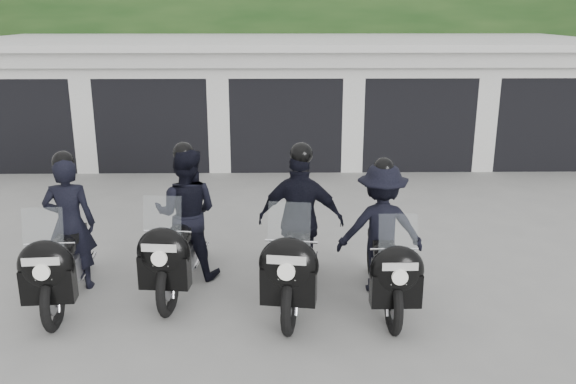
{
  "coord_description": "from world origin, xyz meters",
  "views": [
    {
      "loc": [
        -0.18,
        -8.48,
        3.7
      ],
      "look_at": [
        -0.03,
        0.33,
        1.05
      ],
      "focal_mm": 38.0,
      "sensor_mm": 36.0,
      "label": 1
    }
  ],
  "objects_px": {
    "police_bike_b": "(183,224)",
    "police_bike_d": "(383,239)",
    "police_bike_a": "(65,242)",
    "police_bike_c": "(299,232)"
  },
  "relations": [
    {
      "from": "police_bike_b",
      "to": "police_bike_d",
      "type": "distance_m",
      "value": 2.73
    },
    {
      "from": "police_bike_a",
      "to": "police_bike_b",
      "type": "relative_size",
      "value": 0.98
    },
    {
      "from": "police_bike_b",
      "to": "police_bike_d",
      "type": "relative_size",
      "value": 1.05
    },
    {
      "from": "police_bike_a",
      "to": "police_bike_b",
      "type": "xyz_separation_m",
      "value": [
        1.47,
        0.48,
        0.06
      ]
    },
    {
      "from": "police_bike_a",
      "to": "police_bike_c",
      "type": "relative_size",
      "value": 0.95
    },
    {
      "from": "police_bike_c",
      "to": "police_bike_d",
      "type": "distance_m",
      "value": 1.1
    },
    {
      "from": "police_bike_d",
      "to": "police_bike_a",
      "type": "bearing_deg",
      "value": 179.15
    },
    {
      "from": "police_bike_b",
      "to": "police_bike_d",
      "type": "height_order",
      "value": "police_bike_b"
    },
    {
      "from": "police_bike_d",
      "to": "police_bike_c",
      "type": "bearing_deg",
      "value": 175.44
    },
    {
      "from": "police_bike_a",
      "to": "police_bike_b",
      "type": "distance_m",
      "value": 1.55
    }
  ]
}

